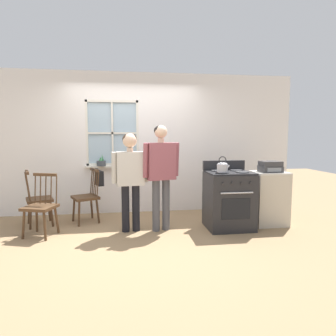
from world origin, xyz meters
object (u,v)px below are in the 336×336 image
Objects in this scene: chair_near_wall at (41,207)px; potted_plant at (101,163)px; person_teen_center at (161,167)px; stove at (229,199)px; handbag at (99,178)px; kettle at (222,167)px; side_counter at (269,198)px; person_elderly_left at (130,172)px; chair_by_window at (86,197)px; stereo at (270,167)px; chair_center_cluster at (38,200)px.

potted_plant reaches higher than chair_near_wall.
person_teen_center reaches higher than stove.
stove is (1.11, -0.04, -0.54)m from person_teen_center.
chair_near_wall is 3.04× the size of handbag.
stove is 0.59m from kettle.
kettle is 0.80× the size of handbag.
potted_plant reaches higher than side_counter.
chair_near_wall is at bearing 176.51° from kettle.
person_elderly_left is 0.90m from handbag.
stove is at bearing -16.44° from person_teen_center.
potted_plant is at bearing 72.79° from chair_near_wall.
side_counter is at bearing -12.76° from handbag.
person_teen_center is 6.73× the size of kettle.
chair_near_wall is at bearing -66.94° from chair_by_window.
chair_near_wall is 1.04× the size of side_counter.
potted_plant is at bearing 88.65° from handbag.
stereo is at bearing -90.00° from side_counter.
kettle is at bearing 46.14° from chair_by_window.
side_counter is (2.86, -0.65, -0.31)m from handbag.
person_elderly_left is at bearing 27.11° from chair_by_window.
handbag is at bearing 120.77° from person_elderly_left.
chair_center_cluster is at bearing -170.15° from handbag.
chair_center_cluster is 1.06m from handbag.
person_elderly_left reaches higher than potted_plant.
kettle reaches higher than potted_plant.
person_teen_center is 1.85× the size of side_counter.
chair_by_window is 1.09m from person_elderly_left.
chair_center_cluster is 0.86× the size of stove.
person_elderly_left is 1.24m from potted_plant.
chair_near_wall is 0.56× the size of person_teen_center.
kettle is (2.95, -0.72, 0.59)m from chair_center_cluster.
chair_by_window is 3.78× the size of kettle.
person_teen_center is 0.96m from kettle.
handbag is 0.90× the size of stereo.
chair_near_wall is 1.51m from potted_plant.
stereo reaches higher than chair_near_wall.
person_teen_center is 1.23m from stove.
stereo reaches higher than handbag.
chair_by_window is 1.00× the size of chair_center_cluster.
person_elderly_left is 1.66m from stove.
kettle reaches higher than side_counter.
potted_plant is at bearing 116.59° from person_teen_center.
person_elderly_left is at bearing -52.84° from handbag.
person_teen_center reaches higher than chair_near_wall.
kettle reaches higher than chair_by_window.
chair_near_wall is 2.93m from stove.
person_teen_center is 7.43× the size of potted_plant.
handbag is at bearing 155.51° from kettle.
person_elderly_left is 2.33m from stereo.
chair_by_window is 0.86× the size of stove.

